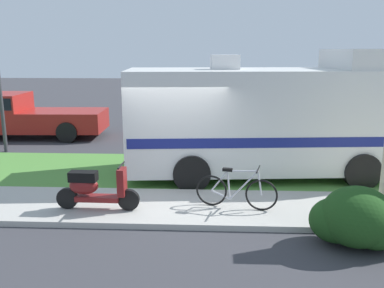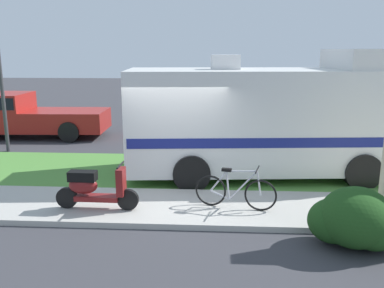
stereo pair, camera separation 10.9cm
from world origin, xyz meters
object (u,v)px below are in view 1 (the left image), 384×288
scooter (94,188)px  pickup_truck_near (18,114)px  motorhome_rv (269,118)px  pickup_truck_far (226,105)px  bottle_green (353,202)px  bicycle (236,191)px

scooter → pickup_truck_near: bearing=124.4°
motorhome_rv → pickup_truck_near: motorhome_rv is taller
pickup_truck_near → pickup_truck_far: pickup_truck_far is taller
bottle_green → scooter: bearing=-176.3°
bicycle → pickup_truck_far: size_ratio=0.31×
bicycle → scooter: bearing=-175.9°
pickup_truck_far → bicycle: bearing=-90.5°
bicycle → bottle_green: (2.43, 0.13, -0.25)m
bottle_green → pickup_truck_far: bearing=103.4°
pickup_truck_near → bottle_green: pickup_truck_near is taller
bicycle → pickup_truck_far: bearing=89.5°
pickup_truck_near → pickup_truck_far: 8.54m
pickup_truck_near → bottle_green: size_ratio=19.02×
bicycle → pickup_truck_far: 9.97m
motorhome_rv → pickup_truck_far: size_ratio=1.34×
scooter → pickup_truck_far: pickup_truck_far is taller
scooter → bottle_green: scooter is taller
pickup_truck_far → bottle_green: (2.34, -9.82, -0.71)m
motorhome_rv → bicycle: 3.02m
bottle_green → bicycle: bearing=-176.8°
bicycle → motorhome_rv: bearing=69.8°
bicycle → pickup_truck_near: pickup_truck_near is taller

